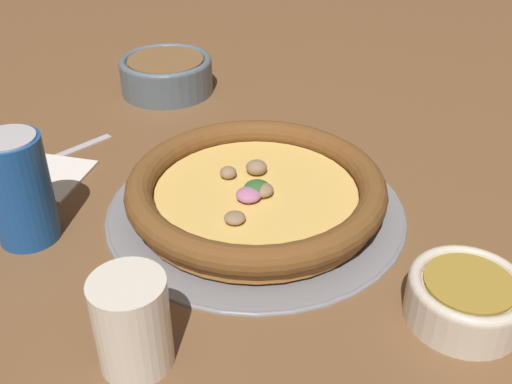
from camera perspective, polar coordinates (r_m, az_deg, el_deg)
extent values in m
plane|color=brown|center=(0.71, 0.00, -1.69)|extent=(3.00, 3.00, 0.00)
cylinder|color=gray|center=(0.70, 0.00, -1.52)|extent=(0.35, 0.35, 0.00)
torus|color=gray|center=(0.70, 0.00, -1.36)|extent=(0.35, 0.35, 0.01)
cylinder|color=#A86B33|center=(0.70, 0.00, -0.65)|extent=(0.28, 0.28, 0.01)
torus|color=brown|center=(0.69, 0.00, 0.56)|extent=(0.30, 0.30, 0.03)
cylinder|color=#A32D19|center=(0.69, 0.00, -0.05)|extent=(0.25, 0.25, 0.00)
cylinder|color=#E5B75B|center=(0.69, 0.00, 0.10)|extent=(0.24, 0.24, 0.00)
ellipsoid|color=#8E7051|center=(0.68, 0.62, 0.20)|extent=(0.03, 0.03, 0.01)
ellipsoid|color=#8E7051|center=(0.64, -2.03, -2.48)|extent=(0.03, 0.03, 0.01)
ellipsoid|color=#8E7051|center=(0.71, -2.68, 1.86)|extent=(0.03, 0.03, 0.01)
ellipsoid|color=#B26B93|center=(0.68, 0.02, 0.41)|extent=(0.03, 0.03, 0.01)
ellipsoid|color=#B26B93|center=(0.67, -0.71, -0.26)|extent=(0.03, 0.03, 0.01)
ellipsoid|color=#33602D|center=(0.68, 0.19, 0.39)|extent=(0.03, 0.03, 0.01)
ellipsoid|color=#8E7051|center=(0.72, 0.04, 2.37)|extent=(0.03, 0.03, 0.02)
cylinder|color=beige|center=(0.59, 19.28, -9.76)|extent=(0.11, 0.11, 0.04)
torus|color=beige|center=(0.58, 19.64, -8.32)|extent=(0.11, 0.11, 0.01)
cylinder|color=olive|center=(0.58, 19.67, -8.17)|extent=(0.08, 0.08, 0.00)
cylinder|color=slate|center=(1.01, -8.50, 10.83)|extent=(0.15, 0.15, 0.05)
torus|color=slate|center=(1.00, -8.62, 12.20)|extent=(0.15, 0.15, 0.01)
cylinder|color=brown|center=(1.00, -8.63, 12.30)|extent=(0.12, 0.12, 0.00)
cylinder|color=silver|center=(0.52, -11.71, -12.11)|extent=(0.06, 0.06, 0.09)
cube|color=white|center=(0.82, -21.12, 1.76)|extent=(0.18, 0.16, 0.01)
cube|color=#B7B7BC|center=(0.86, -17.41, 3.72)|extent=(0.12, 0.08, 0.00)
cube|color=#B7B7BC|center=(0.83, -22.58, 1.44)|extent=(0.05, 0.04, 0.00)
cylinder|color=#194C99|center=(0.68, -21.60, 0.18)|extent=(0.07, 0.07, 0.12)
cylinder|color=#BCBCC1|center=(0.65, -22.71, 4.77)|extent=(0.06, 0.06, 0.00)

